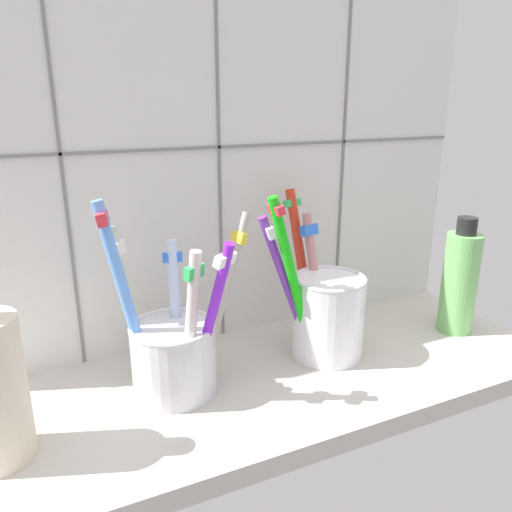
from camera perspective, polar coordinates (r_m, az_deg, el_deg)
counter_slab at (r=52.82cm, az=0.72°, el=-14.60°), size 64.00×22.00×2.00cm
tile_wall_back at (r=56.03cm, az=-4.61°, el=10.79°), size 64.00×2.20×45.00cm
toothbrush_cup_left at (r=48.69cm, az=-9.39°, el=-10.28°), size 14.98×9.57×19.12cm
toothbrush_cup_right at (r=54.92cm, az=7.84°, el=-6.12°), size 12.03×11.78×18.42cm
soap_bottle at (r=64.44cm, az=21.90°, el=-2.48°), size 4.11×4.11×14.07cm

